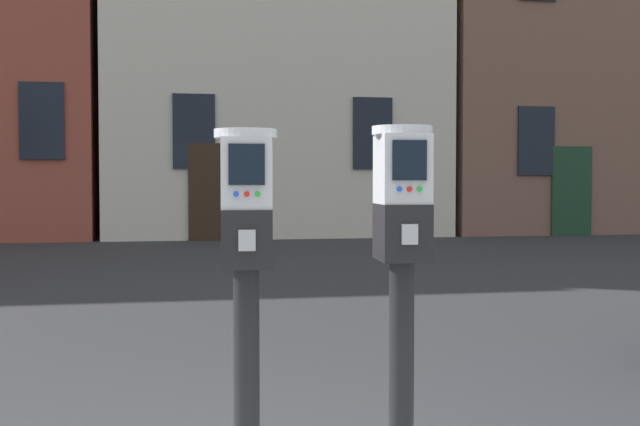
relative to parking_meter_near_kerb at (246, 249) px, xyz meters
name	(u,v)px	position (x,y,z in m)	size (l,w,h in m)	color
parking_meter_near_kerb	(246,249)	(0.00, 0.00, 0.00)	(0.23, 0.26, 1.32)	black
parking_meter_twin_adjacent	(402,244)	(0.56, 0.00, 0.01)	(0.23, 0.26, 1.34)	black
townhouse_brick_corner	(552,4)	(10.06, 17.77, 5.01)	(7.16, 5.79, 12.11)	brown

